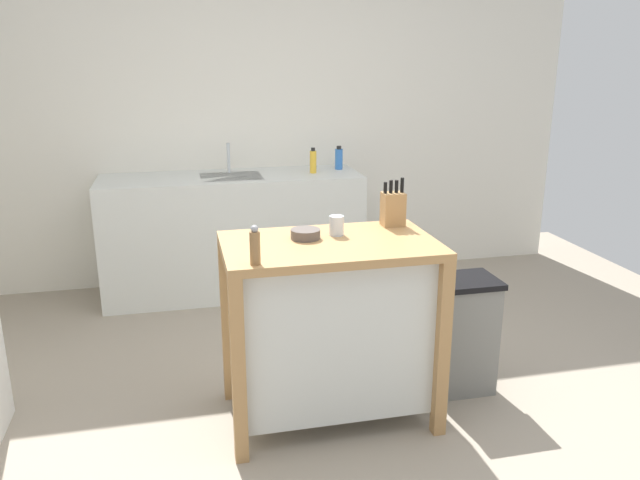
{
  "coord_description": "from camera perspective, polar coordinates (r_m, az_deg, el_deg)",
  "views": [
    {
      "loc": [
        -0.71,
        -2.54,
        1.75
      ],
      "look_at": [
        -0.04,
        0.38,
        0.86
      ],
      "focal_mm": 35.27,
      "sensor_mm": 36.0,
      "label": 1
    }
  ],
  "objects": [
    {
      "name": "ground_plane",
      "position": [
        3.16,
        2.35,
        -17.03
      ],
      "size": [
        5.89,
        5.89,
        0.0
      ],
      "primitive_type": "plane",
      "color": "gray",
      "rests_on": "ground"
    },
    {
      "name": "wall_back",
      "position": [
        4.98,
        -4.81,
        11.33
      ],
      "size": [
        4.89,
        0.1,
        2.6
      ],
      "primitive_type": "cube",
      "color": "silver",
      "rests_on": "ground"
    },
    {
      "name": "kitchen_island",
      "position": [
        3.06,
        0.85,
        -7.36
      ],
      "size": [
        1.0,
        0.61,
        0.91
      ],
      "color": "#AD7F4C",
      "rests_on": "ground"
    },
    {
      "name": "knife_block",
      "position": [
        3.19,
        6.64,
        2.88
      ],
      "size": [
        0.11,
        0.09,
        0.24
      ],
      "color": "#AD7F4C",
      "rests_on": "kitchen_island"
    },
    {
      "name": "bowl_ceramic_small",
      "position": [
        2.96,
        -1.33,
        0.58
      ],
      "size": [
        0.14,
        0.14,
        0.05
      ],
      "color": "#564C47",
      "rests_on": "kitchen_island"
    },
    {
      "name": "drinking_cup",
      "position": [
        3.01,
        1.51,
        1.32
      ],
      "size": [
        0.07,
        0.07,
        0.1
      ],
      "color": "silver",
      "rests_on": "kitchen_island"
    },
    {
      "name": "pepper_grinder",
      "position": [
        2.6,
        -5.92,
        -0.55
      ],
      "size": [
        0.04,
        0.04,
        0.17
      ],
      "color": "olive",
      "rests_on": "kitchen_island"
    },
    {
      "name": "trash_bin",
      "position": [
        3.46,
        12.54,
        -8.32
      ],
      "size": [
        0.36,
        0.28,
        0.63
      ],
      "color": "slate",
      "rests_on": "ground"
    },
    {
      "name": "sink_counter",
      "position": [
        4.75,
        -7.88,
        0.52
      ],
      "size": [
        1.9,
        0.6,
        0.89
      ],
      "color": "silver",
      "rests_on": "ground"
    },
    {
      "name": "sink_faucet",
      "position": [
        4.77,
        -8.3,
        7.39
      ],
      "size": [
        0.02,
        0.02,
        0.22
      ],
      "color": "#B7BCC1",
      "rests_on": "sink_counter"
    },
    {
      "name": "bottle_hand_soap",
      "position": [
        4.86,
        1.72,
        7.4
      ],
      "size": [
        0.06,
        0.06,
        0.18
      ],
      "color": "blue",
      "rests_on": "sink_counter"
    },
    {
      "name": "bottle_spray_cleaner",
      "position": [
        4.7,
        -0.63,
        7.15
      ],
      "size": [
        0.05,
        0.05,
        0.19
      ],
      "color": "yellow",
      "rests_on": "sink_counter"
    }
  ]
}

